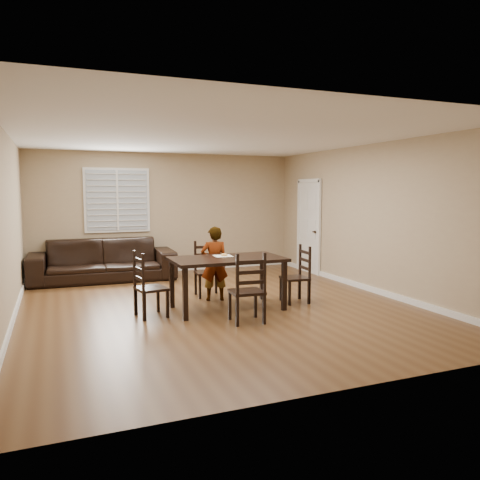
% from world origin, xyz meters
% --- Properties ---
extents(ground, '(7.00, 7.00, 0.00)m').
position_xyz_m(ground, '(0.00, 0.00, 0.00)').
color(ground, brown).
rests_on(ground, ground).
extents(room, '(6.04, 7.04, 2.72)m').
position_xyz_m(room, '(0.04, 0.18, 1.81)').
color(room, tan).
rests_on(room, ground).
extents(dining_table, '(1.74, 0.98, 0.82)m').
position_xyz_m(dining_table, '(0.09, -0.26, 0.73)').
color(dining_table, black).
rests_on(dining_table, ground).
extents(chair_near, '(0.46, 0.44, 0.97)m').
position_xyz_m(chair_near, '(0.10, 0.84, 0.44)').
color(chair_near, black).
rests_on(chair_near, ground).
extents(chair_far, '(0.48, 0.45, 1.01)m').
position_xyz_m(chair_far, '(0.09, -1.17, 0.46)').
color(chair_far, black).
rests_on(chair_far, ground).
extents(chair_left, '(0.47, 0.50, 0.97)m').
position_xyz_m(chair_left, '(-1.22, -0.28, 0.44)').
color(chair_left, black).
rests_on(chair_left, ground).
extents(chair_right, '(0.43, 0.45, 0.95)m').
position_xyz_m(chair_right, '(1.40, -0.27, 0.43)').
color(chair_right, black).
rests_on(chair_right, ground).
extents(child, '(0.51, 0.39, 1.26)m').
position_xyz_m(child, '(0.09, 0.37, 0.63)').
color(child, gray).
rests_on(child, ground).
extents(napkin, '(0.29, 0.29, 0.00)m').
position_xyz_m(napkin, '(0.09, -0.06, 0.82)').
color(napkin, beige).
rests_on(napkin, dining_table).
extents(donut, '(0.10, 0.10, 0.04)m').
position_xyz_m(donut, '(0.11, -0.06, 0.84)').
color(donut, '#C79047').
rests_on(donut, napkin).
extents(sofa, '(2.93, 1.22, 0.85)m').
position_xyz_m(sofa, '(-1.48, 2.92, 0.42)').
color(sofa, black).
rests_on(sofa, ground).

